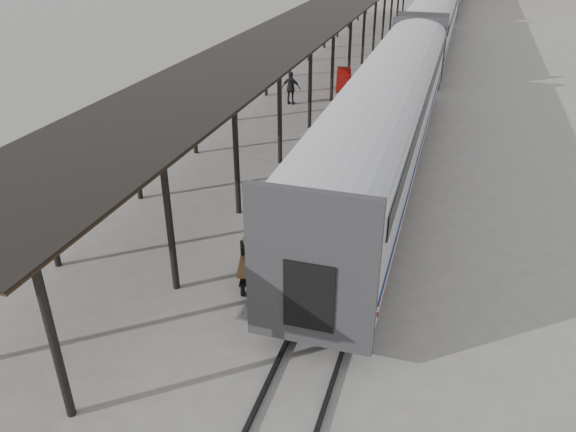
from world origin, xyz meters
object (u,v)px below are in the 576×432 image
(pedestrian, at_px, (291,88))
(baggage_cart, at_px, (262,259))
(porter, at_px, (262,238))
(luggage_tug, at_px, (344,80))

(pedestrian, bearing_deg, baggage_cart, 104.41)
(porter, bearing_deg, baggage_cart, 27.25)
(porter, relative_size, pedestrian, 0.97)
(porter, distance_m, pedestrian, 18.66)
(luggage_tug, distance_m, pedestrian, 4.53)
(baggage_cart, relative_size, pedestrian, 1.39)
(baggage_cart, bearing_deg, porter, -83.50)
(baggage_cart, xyz_separation_m, pedestrian, (-4.36, 17.42, 0.30))
(baggage_cart, relative_size, luggage_tug, 1.59)
(baggage_cart, height_order, pedestrian, pedestrian)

